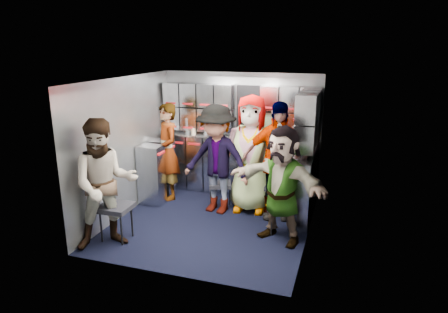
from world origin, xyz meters
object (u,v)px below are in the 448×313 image
(jump_seat_near_left, at_px, (115,209))
(attendant_standing, at_px, (167,152))
(attendant_arc_d, at_px, (277,161))
(attendant_arc_b, at_px, (216,160))
(jump_seat_mid_right, at_px, (278,188))
(attendant_arc_a, at_px, (105,184))
(jump_seat_center, at_px, (253,181))
(jump_seat_mid_left, at_px, (220,186))
(attendant_arc_e, at_px, (282,185))
(attendant_arc_c, at_px, (251,154))
(jump_seat_near_right, at_px, (283,210))

(jump_seat_near_left, distance_m, attendant_standing, 1.66)
(jump_seat_near_left, height_order, attendant_arc_d, attendant_arc_d)
(attendant_arc_b, height_order, attendant_arc_d, attendant_arc_d)
(jump_seat_mid_right, bearing_deg, attendant_arc_a, -137.26)
(jump_seat_center, bearing_deg, jump_seat_near_left, -130.36)
(attendant_arc_a, bearing_deg, jump_seat_near_left, 52.38)
(jump_seat_center, height_order, attendant_standing, attendant_standing)
(jump_seat_near_left, bearing_deg, jump_seat_mid_left, 56.71)
(jump_seat_near_left, xyz_separation_m, jump_seat_mid_left, (0.98, 1.49, -0.07))
(attendant_arc_a, distance_m, attendant_arc_e, 2.27)
(jump_seat_center, relative_size, attendant_arc_d, 0.29)
(attendant_arc_a, height_order, attendant_arc_b, attendant_arc_b)
(attendant_arc_c, xyz_separation_m, attendant_arc_e, (0.64, -0.87, -0.13))
(attendant_standing, bearing_deg, attendant_arc_a, -43.08)
(attendant_arc_d, height_order, attendant_arc_e, attendant_arc_d)
(jump_seat_mid_left, bearing_deg, jump_seat_near_right, -29.81)
(attendant_standing, xyz_separation_m, attendant_arc_e, (2.10, -0.95, -0.03))
(attendant_standing, xyz_separation_m, attendant_arc_b, (0.98, -0.31, 0.03))
(jump_seat_mid_right, xyz_separation_m, jump_seat_near_right, (0.20, -0.73, -0.03))
(jump_seat_mid_left, height_order, attendant_arc_a, attendant_arc_a)
(jump_seat_mid_left, xyz_separation_m, jump_seat_mid_right, (0.92, 0.09, 0.03))
(jump_seat_mid_left, height_order, attendant_arc_d, attendant_arc_d)
(jump_seat_near_right, bearing_deg, jump_seat_mid_left, 150.19)
(attendant_arc_d, bearing_deg, attendant_arc_e, -84.74)
(jump_seat_near_left, distance_m, attendant_arc_b, 1.69)
(attendant_arc_a, xyz_separation_m, attendant_arc_c, (1.46, 1.72, 0.07))
(jump_seat_near_right, bearing_deg, attendant_standing, 159.92)
(jump_seat_center, height_order, jump_seat_near_right, jump_seat_center)
(jump_seat_mid_right, distance_m, attendant_arc_d, 0.53)
(jump_seat_near_left, height_order, attendant_arc_b, attendant_arc_b)
(attendant_arc_a, relative_size, attendant_arc_b, 1.00)
(jump_seat_near_left, relative_size, attendant_arc_c, 0.27)
(attendant_arc_b, bearing_deg, jump_seat_near_right, -11.83)
(attendant_arc_a, distance_m, attendant_arc_c, 2.26)
(jump_seat_mid_left, height_order, attendant_arc_c, attendant_arc_c)
(jump_seat_mid_right, bearing_deg, jump_seat_near_left, -140.33)
(attendant_arc_c, relative_size, attendant_arc_d, 1.03)
(attendant_standing, bearing_deg, attendant_arc_b, 29.59)
(jump_seat_mid_left, bearing_deg, attendant_arc_d, -5.89)
(attendant_arc_a, xyz_separation_m, attendant_arc_b, (0.98, 1.49, 0.00))
(attendant_arc_c, xyz_separation_m, attendant_arc_d, (0.44, -0.15, -0.03))
(jump_seat_mid_left, height_order, attendant_arc_e, attendant_arc_e)
(jump_seat_near_left, height_order, attendant_arc_a, attendant_arc_a)
(jump_seat_near_left, relative_size, attendant_arc_e, 0.31)
(attendant_arc_c, bearing_deg, attendant_arc_d, -21.94)
(attendant_standing, xyz_separation_m, attendant_arc_d, (1.90, -0.22, 0.07))
(attendant_arc_c, distance_m, attendant_arc_d, 0.46)
(jump_seat_center, relative_size, attendant_arc_b, 0.30)
(attendant_arc_c, distance_m, attendant_arc_e, 1.09)
(jump_seat_center, xyz_separation_m, attendant_arc_d, (0.44, -0.33, 0.48))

